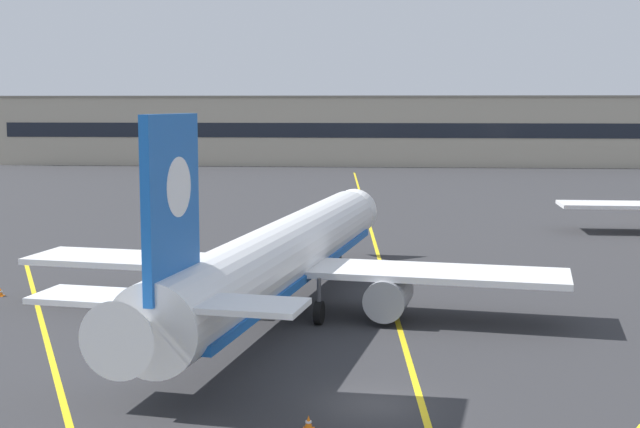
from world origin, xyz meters
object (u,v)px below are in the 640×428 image
Objects in this scene: airliner_foreground at (283,256)px; safety_cone_by_nose_gear at (306,263)px; safety_cone_by_port_wing at (0,292)px; safety_cone_by_tail at (309,423)px.

safety_cone_by_nose_gear is (-0.11, 15.10, -3.11)m from airliner_foreground.
airliner_foreground is 75.25× the size of safety_cone_by_port_wing.
safety_cone_by_nose_gear is at bearing 33.08° from safety_cone_by_port_wing.
safety_cone_by_nose_gear and safety_cone_by_tail have the same top height.
safety_cone_by_nose_gear is 21.74m from safety_cone_by_port_wing.
safety_cone_by_tail is at bearing -44.60° from safety_cone_by_port_wing.
safety_cone_by_port_wing and safety_cone_by_tail have the same top height.
safety_cone_by_port_wing is at bearing -146.92° from safety_cone_by_nose_gear.
airliner_foreground is 75.25× the size of safety_cone_by_nose_gear.
safety_cone_by_tail is (3.26, -33.04, 0.00)m from safety_cone_by_nose_gear.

